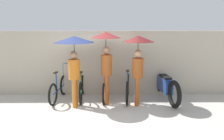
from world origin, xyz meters
TOP-DOWN VIEW (x-y plane):
  - ground_plane at (0.00, 0.00)m, footprint 30.00×30.00m
  - back_wall at (0.00, 1.80)m, footprint 11.34×0.12m
  - parked_bicycle_0 at (-1.08, 1.27)m, footprint 0.44×1.65m
  - parked_bicycle_1 at (-0.36, 1.33)m, footprint 0.44×1.72m
  - parked_bicycle_2 at (0.36, 1.30)m, footprint 0.44×1.65m
  - parked_bicycle_3 at (1.08, 1.29)m, footprint 0.44×1.72m
  - pedestrian_leading at (-0.48, 0.78)m, footprint 1.13×1.13m
  - pedestrian_center at (0.41, 0.98)m, footprint 0.88×0.88m
  - pedestrian_trailing at (1.33, 0.89)m, footprint 0.91×0.91m
  - motorcycle at (2.26, 1.29)m, footprint 0.59×2.23m

SIDE VIEW (x-z plane):
  - ground_plane at x=0.00m, z-range 0.00..0.00m
  - parked_bicycle_2 at x=0.36m, z-range -0.16..0.85m
  - parked_bicycle_0 at x=-1.08m, z-range -0.19..0.89m
  - parked_bicycle_1 at x=-0.36m, z-range -0.17..0.91m
  - parked_bicycle_3 at x=1.08m, z-range -0.11..0.86m
  - motorcycle at x=2.26m, z-range -0.05..0.92m
  - back_wall at x=0.00m, z-range 0.00..2.12m
  - pedestrian_trailing at x=1.33m, z-range 0.54..2.56m
  - pedestrian_center at x=0.41m, z-range 0.54..2.67m
  - pedestrian_leading at x=-0.48m, z-range 0.63..2.65m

